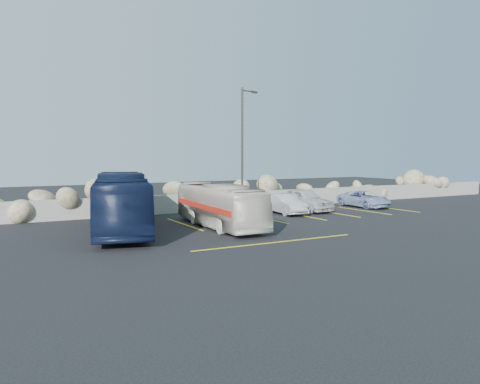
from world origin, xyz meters
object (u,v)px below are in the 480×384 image
car_a (304,200)px  car_b (285,204)px  car_d (364,199)px  lamppost (243,147)px  tour_coach (121,202)px  vintage_bus (219,206)px

car_a → car_b: car_a is taller
car_a → car_d: car_a is taller
lamppost → car_a: lamppost is taller
lamppost → car_b: bearing=-30.0°
car_d → car_b: bearing=-174.8°
car_b → car_d: car_b is taller
tour_coach → car_a: tour_coach is taller
car_b → car_d: (7.23, 0.46, -0.05)m
lamppost → car_b: 4.54m
vintage_bus → tour_coach: (-4.79, 1.26, 0.31)m
lamppost → vintage_bus: bearing=-131.8°
tour_coach → car_a: 13.11m
lamppost → vintage_bus: lamppost is taller
car_a → car_d: size_ratio=1.07×
lamppost → car_a: bearing=-9.2°
vintage_bus → car_a: bearing=27.0°
vintage_bus → car_b: size_ratio=2.11×
car_a → car_d: 5.26m
car_a → car_b: (-1.97, -0.64, -0.14)m
car_a → tour_coach: bearing=-174.9°
lamppost → car_b: size_ratio=2.09×
car_b → tour_coach: bearing=-166.5°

